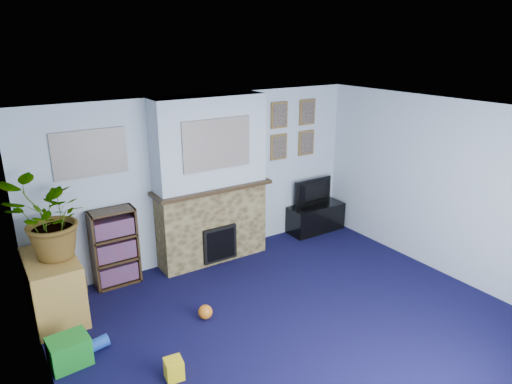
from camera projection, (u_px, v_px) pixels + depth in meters
floor at (298, 327)px, 5.18m from camera, size 5.00×4.50×0.01m
ceiling at (305, 117)px, 4.41m from camera, size 5.00×4.50×0.01m
wall_back at (204, 178)px, 6.59m from camera, size 5.00×0.04×2.40m
wall_left at (46, 301)px, 3.51m from camera, size 0.04×4.50×2.40m
wall_right at (449, 190)px, 6.09m from camera, size 0.04×4.50×2.40m
chimney_breast at (211, 183)px, 6.43m from camera, size 1.72×0.50×2.40m
collage_main at (217, 144)px, 6.07m from camera, size 1.00×0.03×0.68m
collage_left at (90, 153)px, 5.59m from camera, size 0.90×0.03×0.58m
portrait_tl at (279, 115)px, 6.98m from camera, size 0.30×0.03×0.40m
portrait_tr at (307, 112)px, 7.27m from camera, size 0.30×0.03×0.40m
portrait_bl at (279, 147)px, 7.14m from camera, size 0.30×0.03×0.40m
portrait_br at (306, 143)px, 7.43m from camera, size 0.30×0.03×0.40m
tv_stand at (315, 218)px, 7.73m from camera, size 0.97×0.41×0.46m
television at (316, 193)px, 7.60m from camera, size 0.76×0.11×0.44m
bookshelf at (115, 249)px, 5.97m from camera, size 0.58×0.28×1.05m
sideboard at (54, 289)px, 5.31m from camera, size 0.54×0.97×0.76m
potted_plant at (49, 220)px, 5.01m from camera, size 1.08×1.03×0.94m
mantel_clock at (212, 181)px, 6.38m from camera, size 0.09×0.05×0.12m
mantel_candle at (228, 178)px, 6.51m from camera, size 0.05×0.05×0.15m
mantel_teddy at (171, 189)px, 6.07m from camera, size 0.13×0.13×0.13m
mantel_can at (253, 174)px, 6.73m from camera, size 0.07×0.07×0.13m
green_crate at (70, 352)px, 4.56m from camera, size 0.40×0.33×0.30m
toy_ball at (205, 312)px, 5.33m from camera, size 0.17×0.17×0.17m
toy_block at (174, 368)px, 4.38m from camera, size 0.19×0.19×0.21m
toy_tube at (95, 345)px, 4.78m from camera, size 0.30×0.13×0.17m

